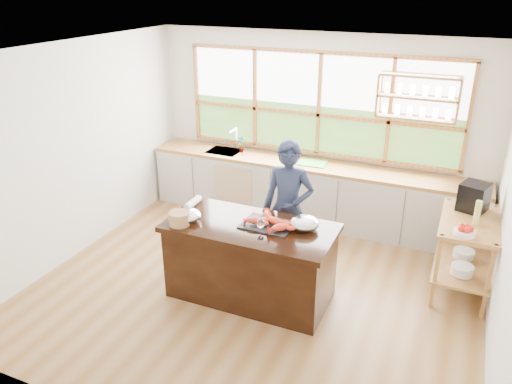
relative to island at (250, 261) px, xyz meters
The scene contains 18 objects.
ground_plane 0.50m from the island, 90.00° to the left, with size 5.00×5.00×0.00m, color olive.
room_shell 1.48m from the island, 88.06° to the left, with size 5.02×4.52×2.71m.
back_counter 2.14m from the island, 90.50° to the left, with size 4.90×0.63×0.90m.
right_shelf_unit 2.45m from the island, 26.44° to the left, with size 0.62×1.10×0.90m.
island is the anchor object (origin of this frame).
cook 0.81m from the island, 74.93° to the left, with size 0.61×0.40×1.68m, color #1A2339.
potted_plant 2.54m from the island, 117.27° to the left, with size 0.14×0.09×0.26m, color slate.
cutting_board 2.19m from the island, 89.33° to the left, with size 0.40×0.30×0.01m, color green.
espresso_machine 2.66m from the island, 32.21° to the left, with size 0.28×0.31×0.33m, color black.
wine_bottle 2.53m from the island, 24.34° to the left, with size 0.07×0.07×0.27m, color #B5BD61.
fruit_bowl 2.30m from the island, 18.11° to the left, with size 0.22×0.22×0.11m.
slate_board 0.49m from the island, 21.55° to the left, with size 0.55×0.40×0.02m, color black.
lobster_pile 0.55m from the island, 18.65° to the left, with size 0.52×0.44×0.08m.
mixing_bowl_left 0.86m from the island, 165.59° to the right, with size 0.29×0.29×0.14m, color #B6B8BD.
mixing_bowl_right 0.78m from the island, 15.50° to the left, with size 0.31×0.31×0.15m, color #B6B8BD.
wine_glass 0.68m from the island, 45.33° to the right, with size 0.08×0.08×0.22m.
wicker_basket 0.93m from the island, 157.76° to the right, with size 0.23×0.23×0.14m, color #A47844.
parchment_roll 0.97m from the island, 166.91° to the left, with size 0.08×0.08×0.30m, color white.
Camera 1 is at (1.98, -4.59, 3.37)m, focal length 35.00 mm.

